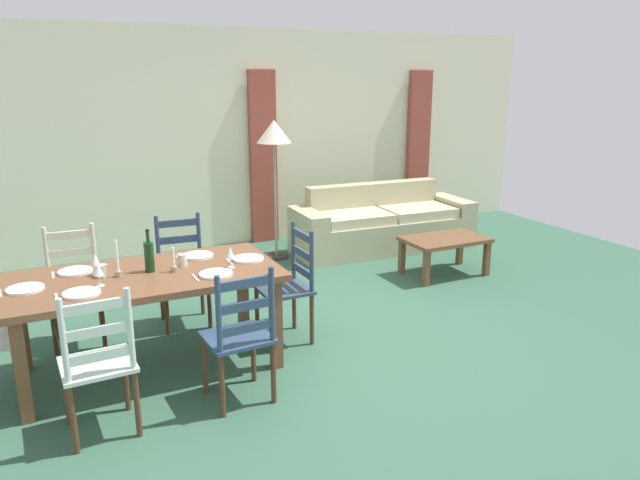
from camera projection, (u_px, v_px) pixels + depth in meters
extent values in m
cube|color=#335C45|center=(322.00, 343.00, 4.95)|extent=(9.60, 9.60, 0.02)
cube|color=beige|center=(206.00, 140.00, 7.45)|extent=(9.60, 0.16, 2.70)
cube|color=#9A4136|center=(263.00, 158.00, 7.70)|extent=(0.35, 0.08, 2.20)
cube|color=#9A4136|center=(418.00, 149.00, 8.70)|extent=(0.35, 0.08, 2.20)
cube|color=brown|center=(146.00, 277.00, 4.31)|extent=(1.90, 0.96, 0.05)
cube|color=brown|center=(22.00, 371.00, 3.72)|extent=(0.08, 0.08, 0.70)
cube|color=brown|center=(276.00, 324.00, 4.44)|extent=(0.08, 0.08, 0.70)
cube|color=brown|center=(21.00, 327.00, 4.38)|extent=(0.08, 0.08, 0.70)
cube|color=brown|center=(243.00, 292.00, 5.10)|extent=(0.08, 0.08, 0.70)
cube|color=silver|center=(97.00, 364.00, 3.60)|extent=(0.44, 0.42, 0.03)
cylinder|color=#503320|center=(66.00, 393.00, 3.73)|extent=(0.04, 0.04, 0.43)
cylinder|color=#503320|center=(126.00, 380.00, 3.89)|extent=(0.04, 0.04, 0.43)
cylinder|color=#503320|center=(73.00, 420.00, 3.44)|extent=(0.04, 0.04, 0.43)
cylinder|color=#503320|center=(137.00, 404.00, 3.60)|extent=(0.04, 0.04, 0.43)
cylinder|color=silver|center=(64.00, 341.00, 3.31)|extent=(0.04, 0.04, 0.50)
cylinder|color=silver|center=(130.00, 328.00, 3.47)|extent=(0.04, 0.04, 0.50)
cube|color=silver|center=(100.00, 356.00, 3.42)|extent=(0.38, 0.04, 0.06)
cube|color=silver|center=(97.00, 331.00, 3.39)|extent=(0.38, 0.04, 0.06)
cube|color=silver|center=(95.00, 307.00, 3.35)|extent=(0.38, 0.04, 0.06)
cube|color=navy|center=(237.00, 337.00, 3.98)|extent=(0.44, 0.42, 0.03)
cylinder|color=#503320|center=(205.00, 364.00, 4.10)|extent=(0.04, 0.04, 0.43)
cylinder|color=#503320|center=(253.00, 353.00, 4.27)|extent=(0.04, 0.04, 0.43)
cylinder|color=#503320|center=(222.00, 386.00, 3.81)|extent=(0.04, 0.04, 0.43)
cylinder|color=#503320|center=(273.00, 373.00, 3.98)|extent=(0.04, 0.04, 0.43)
cylinder|color=navy|center=(219.00, 314.00, 3.68)|extent=(0.04, 0.04, 0.50)
cylinder|color=navy|center=(272.00, 304.00, 3.85)|extent=(0.04, 0.04, 0.50)
cube|color=navy|center=(246.00, 328.00, 3.80)|extent=(0.38, 0.05, 0.06)
cube|color=navy|center=(246.00, 306.00, 3.76)|extent=(0.38, 0.05, 0.06)
cube|color=navy|center=(245.00, 283.00, 3.72)|extent=(0.38, 0.05, 0.06)
cube|color=beige|center=(75.00, 292.00, 4.82)|extent=(0.44, 0.42, 0.03)
cylinder|color=#503320|center=(103.00, 322.00, 4.79)|extent=(0.04, 0.04, 0.43)
cylinder|color=#503320|center=(54.00, 330.00, 4.66)|extent=(0.04, 0.04, 0.43)
cylinder|color=#503320|center=(100.00, 308.00, 5.10)|extent=(0.04, 0.04, 0.43)
cylinder|color=#503320|center=(54.00, 314.00, 4.96)|extent=(0.04, 0.04, 0.43)
cylinder|color=beige|center=(94.00, 252.00, 4.97)|extent=(0.04, 0.04, 0.50)
cylinder|color=beige|center=(47.00, 257.00, 4.83)|extent=(0.04, 0.04, 0.50)
cube|color=beige|center=(73.00, 270.00, 4.93)|extent=(0.38, 0.04, 0.06)
cube|color=beige|center=(71.00, 253.00, 4.89)|extent=(0.38, 0.04, 0.06)
cube|color=beige|center=(69.00, 235.00, 4.85)|extent=(0.38, 0.04, 0.06)
cube|color=navy|center=(184.00, 276.00, 5.20)|extent=(0.45, 0.43, 0.03)
cylinder|color=#503320|center=(209.00, 304.00, 5.17)|extent=(0.04, 0.04, 0.43)
cylinder|color=#503320|center=(167.00, 310.00, 5.04)|extent=(0.04, 0.04, 0.43)
cylinder|color=#503320|center=(202.00, 292.00, 5.48)|extent=(0.04, 0.04, 0.43)
cylinder|color=#503320|center=(162.00, 297.00, 5.35)|extent=(0.04, 0.04, 0.43)
cylinder|color=navy|center=(199.00, 240.00, 5.34)|extent=(0.04, 0.04, 0.50)
cylinder|color=navy|center=(158.00, 244.00, 5.22)|extent=(0.04, 0.04, 0.50)
cube|color=navy|center=(180.00, 256.00, 5.32)|extent=(0.38, 0.05, 0.06)
cube|color=navy|center=(179.00, 240.00, 5.28)|extent=(0.38, 0.05, 0.06)
cube|color=navy|center=(178.00, 223.00, 5.24)|extent=(0.38, 0.05, 0.06)
cylinder|color=#503320|center=(17.00, 357.00, 4.21)|extent=(0.04, 0.04, 0.43)
cylinder|color=#503320|center=(18.00, 379.00, 3.90)|extent=(0.04, 0.04, 0.43)
cube|color=#304155|center=(284.00, 289.00, 4.87)|extent=(0.40, 0.42, 0.03)
cylinder|color=#503320|center=(273.00, 327.00, 4.71)|extent=(0.04, 0.04, 0.43)
cylinder|color=#503320|center=(257.00, 311.00, 5.02)|extent=(0.04, 0.04, 0.43)
cylinder|color=#503320|center=(312.00, 319.00, 4.85)|extent=(0.04, 0.04, 0.43)
cylinder|color=#503320|center=(294.00, 305.00, 5.16)|extent=(0.04, 0.04, 0.43)
cylinder|color=#304155|center=(312.00, 262.00, 4.72)|extent=(0.04, 0.04, 0.50)
cylinder|color=#304155|center=(294.00, 250.00, 5.03)|extent=(0.04, 0.04, 0.50)
cube|color=#304155|center=(303.00, 271.00, 4.91)|extent=(0.03, 0.38, 0.06)
cube|color=#304155|center=(302.00, 253.00, 4.87)|extent=(0.03, 0.38, 0.06)
cube|color=#304155|center=(302.00, 235.00, 4.83)|extent=(0.03, 0.38, 0.06)
cylinder|color=white|center=(82.00, 293.00, 3.90)|extent=(0.24, 0.24, 0.02)
cube|color=silver|center=(57.00, 298.00, 3.83)|extent=(0.02, 0.17, 0.01)
cylinder|color=white|center=(216.00, 274.00, 4.27)|extent=(0.24, 0.24, 0.02)
cube|color=silver|center=(195.00, 278.00, 4.21)|extent=(0.02, 0.17, 0.01)
cylinder|color=white|center=(75.00, 271.00, 4.33)|extent=(0.24, 0.24, 0.02)
cube|color=silver|center=(53.00, 275.00, 4.27)|extent=(0.02, 0.17, 0.01)
cylinder|color=white|center=(198.00, 256.00, 4.71)|extent=(0.24, 0.24, 0.02)
cube|color=silver|center=(179.00, 259.00, 4.65)|extent=(0.02, 0.17, 0.01)
cylinder|color=white|center=(25.00, 289.00, 3.97)|extent=(0.24, 0.24, 0.02)
cube|color=silver|center=(0.00, 293.00, 3.91)|extent=(0.03, 0.17, 0.01)
cylinder|color=white|center=(248.00, 259.00, 4.63)|extent=(0.24, 0.24, 0.02)
cube|color=silver|center=(230.00, 262.00, 4.57)|extent=(0.02, 0.17, 0.01)
cylinder|color=#143819|center=(149.00, 257.00, 4.33)|extent=(0.07, 0.07, 0.22)
cylinder|color=#143819|center=(148.00, 237.00, 4.29)|extent=(0.02, 0.02, 0.08)
cylinder|color=black|center=(147.00, 231.00, 4.28)|extent=(0.03, 0.03, 0.02)
cylinder|color=white|center=(100.00, 286.00, 4.05)|extent=(0.06, 0.06, 0.01)
cylinder|color=white|center=(100.00, 280.00, 4.04)|extent=(0.01, 0.01, 0.07)
cone|color=white|center=(98.00, 269.00, 4.02)|extent=(0.06, 0.06, 0.08)
cylinder|color=white|center=(231.00, 268.00, 4.43)|extent=(0.06, 0.06, 0.01)
cylinder|color=white|center=(231.00, 263.00, 4.42)|extent=(0.01, 0.01, 0.07)
cone|color=white|center=(230.00, 253.00, 4.40)|extent=(0.06, 0.06, 0.08)
cylinder|color=white|center=(97.00, 275.00, 4.27)|extent=(0.06, 0.06, 0.01)
cylinder|color=white|center=(96.00, 270.00, 4.26)|extent=(0.01, 0.01, 0.07)
cone|color=white|center=(95.00, 259.00, 4.24)|extent=(0.06, 0.06, 0.08)
cylinder|color=beige|center=(182.00, 260.00, 4.48)|extent=(0.07, 0.07, 0.09)
cylinder|color=beige|center=(102.00, 271.00, 4.22)|extent=(0.07, 0.07, 0.09)
cylinder|color=#998C66|center=(119.00, 274.00, 4.24)|extent=(0.05, 0.05, 0.04)
cylinder|color=white|center=(117.00, 256.00, 4.20)|extent=(0.02, 0.02, 0.23)
cylinder|color=#998C66|center=(174.00, 269.00, 4.35)|extent=(0.05, 0.05, 0.04)
cylinder|color=white|center=(173.00, 257.00, 4.32)|extent=(0.02, 0.02, 0.14)
cube|color=#B6AE87|center=(383.00, 234.00, 7.55)|extent=(1.83, 0.88, 0.40)
cube|color=#B6AE87|center=(372.00, 213.00, 7.76)|extent=(1.81, 0.28, 0.80)
cube|color=#B6AE87|center=(451.00, 219.00, 7.91)|extent=(0.28, 0.81, 0.58)
cube|color=#B6AE87|center=(308.00, 235.00, 7.14)|extent=(0.28, 0.81, 0.58)
cube|color=beige|center=(417.00, 211.00, 7.61)|extent=(0.89, 0.68, 0.12)
cube|color=beige|center=(353.00, 218.00, 7.26)|extent=(0.89, 0.68, 0.12)
cube|color=brown|center=(445.00, 239.00, 6.53)|extent=(0.90, 0.56, 0.04)
cube|color=brown|center=(426.00, 269.00, 6.22)|extent=(0.06, 0.06, 0.38)
cube|color=brown|center=(487.00, 259.00, 6.55)|extent=(0.06, 0.06, 0.38)
cube|color=brown|center=(402.00, 257.00, 6.62)|extent=(0.06, 0.06, 0.38)
cube|color=brown|center=(460.00, 248.00, 6.95)|extent=(0.06, 0.06, 0.38)
cylinder|color=#332D28|center=(276.00, 256.00, 7.25)|extent=(0.28, 0.28, 0.03)
cylinder|color=gray|center=(275.00, 200.00, 7.06)|extent=(0.03, 0.03, 1.35)
cone|color=beige|center=(274.00, 131.00, 6.85)|extent=(0.40, 0.40, 0.26)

